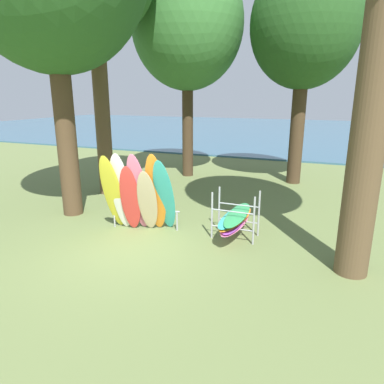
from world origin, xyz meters
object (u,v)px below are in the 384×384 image
at_px(tree_mid_behind, 305,26).
at_px(tree_far_left_back, 187,24).
at_px(board_storage_rack, 235,218).
at_px(leaning_board_pile, 138,195).

xyz_separation_m(tree_mid_behind, tree_far_left_back, (-4.77, -0.43, 0.31)).
bearing_deg(tree_mid_behind, tree_far_left_back, -174.90).
height_order(tree_mid_behind, board_storage_rack, tree_mid_behind).
relative_size(tree_mid_behind, leaning_board_pile, 3.86).
height_order(tree_far_left_back, leaning_board_pile, tree_far_left_back).
height_order(tree_mid_behind, tree_far_left_back, tree_far_left_back).
distance_m(tree_mid_behind, leaning_board_pile, 9.63).
bearing_deg(board_storage_rack, leaning_board_pile, -164.47).
height_order(tree_far_left_back, board_storage_rack, tree_far_left_back).
bearing_deg(leaning_board_pile, tree_mid_behind, 66.74).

